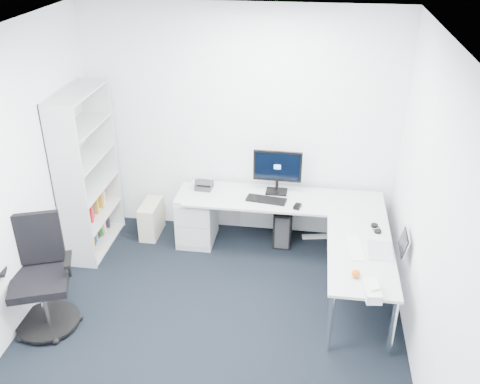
# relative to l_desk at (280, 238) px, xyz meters

# --- Properties ---
(ground) EXTENTS (4.20, 4.20, 0.00)m
(ground) POSITION_rel_l_desk_xyz_m (-0.55, -1.40, -0.33)
(ground) COLOR black
(ceiling) EXTENTS (4.20, 4.20, 0.00)m
(ceiling) POSITION_rel_l_desk_xyz_m (-0.55, -1.40, 2.37)
(ceiling) COLOR white
(wall_back) EXTENTS (3.60, 0.02, 2.70)m
(wall_back) POSITION_rel_l_desk_xyz_m (-0.55, 0.70, 1.02)
(wall_back) COLOR white
(wall_back) RESTS_ON ground
(wall_right) EXTENTS (0.02, 4.20, 2.70)m
(wall_right) POSITION_rel_l_desk_xyz_m (1.25, -1.40, 1.02)
(wall_right) COLOR white
(wall_right) RESTS_ON ground
(l_desk) EXTENTS (2.23, 1.25, 0.65)m
(l_desk) POSITION_rel_l_desk_xyz_m (0.00, 0.00, 0.00)
(l_desk) COLOR #B5B7B7
(l_desk) RESTS_ON ground
(drawer_pedestal) EXTENTS (0.41, 0.52, 0.64)m
(drawer_pedestal) POSITION_rel_l_desk_xyz_m (-1.01, 0.32, -0.01)
(drawer_pedestal) COLOR #B5B7B7
(drawer_pedestal) RESTS_ON ground
(bookshelf) EXTENTS (0.37, 0.94, 1.88)m
(bookshelf) POSITION_rel_l_desk_xyz_m (-2.17, 0.05, 0.61)
(bookshelf) COLOR #B5B7B7
(bookshelf) RESTS_ON ground
(task_chair) EXTENTS (0.80, 0.80, 1.10)m
(task_chair) POSITION_rel_l_desk_xyz_m (-2.11, -1.35, 0.23)
(task_chair) COLOR black
(task_chair) RESTS_ON ground
(black_pc_tower) EXTENTS (0.21, 0.46, 0.45)m
(black_pc_tower) POSITION_rel_l_desk_xyz_m (0.00, 0.48, -0.10)
(black_pc_tower) COLOR black
(black_pc_tower) RESTS_ON ground
(beige_pc_tower) EXTENTS (0.21, 0.44, 0.42)m
(beige_pc_tower) POSITION_rel_l_desk_xyz_m (-1.59, 0.38, -0.12)
(beige_pc_tower) COLOR #BAB89E
(beige_pc_tower) RESTS_ON ground
(power_strip) EXTENTS (0.33, 0.12, 0.04)m
(power_strip) POSITION_rel_l_desk_xyz_m (0.40, 0.56, -0.31)
(power_strip) COLOR silver
(power_strip) RESTS_ON ground
(monitor) EXTENTS (0.55, 0.19, 0.53)m
(monitor) POSITION_rel_l_desk_xyz_m (-0.09, 0.44, 0.59)
(monitor) COLOR black
(monitor) RESTS_ON l_desk
(black_keyboard) EXTENTS (0.46, 0.22, 0.02)m
(black_keyboard) POSITION_rel_l_desk_xyz_m (-0.19, 0.23, 0.34)
(black_keyboard) COLOR black
(black_keyboard) RESTS_ON l_desk
(mouse) EXTENTS (0.09, 0.12, 0.04)m
(mouse) POSITION_rel_l_desk_xyz_m (0.16, 0.12, 0.34)
(mouse) COLOR black
(mouse) RESTS_ON l_desk
(desk_phone) EXTENTS (0.20, 0.20, 0.13)m
(desk_phone) POSITION_rel_l_desk_xyz_m (-0.93, 0.42, 0.39)
(desk_phone) COLOR #2D2D30
(desk_phone) RESTS_ON l_desk
(laptop) EXTENTS (0.35, 0.34, 0.24)m
(laptop) POSITION_rel_l_desk_xyz_m (0.98, -0.61, 0.45)
(laptop) COLOR silver
(laptop) RESTS_ON l_desk
(white_keyboard) EXTENTS (0.16, 0.43, 0.01)m
(white_keyboard) POSITION_rel_l_desk_xyz_m (0.76, -0.60, 0.33)
(white_keyboard) COLOR silver
(white_keyboard) RESTS_ON l_desk
(headphones) EXTENTS (0.14, 0.19, 0.04)m
(headphones) POSITION_rel_l_desk_xyz_m (0.98, -0.21, 0.35)
(headphones) COLOR black
(headphones) RESTS_ON l_desk
(orange_fruit) EXTENTS (0.08, 0.08, 0.08)m
(orange_fruit) POSITION_rel_l_desk_xyz_m (0.73, -1.05, 0.36)
(orange_fruit) COLOR orange
(orange_fruit) RESTS_ON l_desk
(tissue_box) EXTENTS (0.16, 0.26, 0.09)m
(tissue_box) POSITION_rel_l_desk_xyz_m (0.86, -1.30, 0.37)
(tissue_box) COLOR silver
(tissue_box) RESTS_ON l_desk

